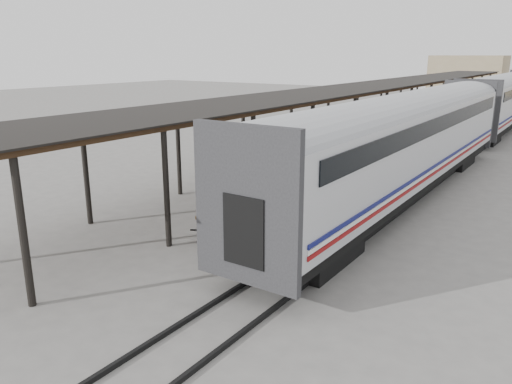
{
  "coord_description": "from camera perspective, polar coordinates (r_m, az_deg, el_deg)",
  "views": [
    {
      "loc": [
        9.91,
        -13.31,
        6.23
      ],
      "look_at": [
        0.7,
        0.19,
        1.7
      ],
      "focal_mm": 35.0,
      "sensor_mm": 36.0,
      "label": 1
    }
  ],
  "objects": [
    {
      "name": "canopy",
      "position": [
        39.67,
        14.97,
        11.77
      ],
      "size": [
        4.9,
        64.3,
        4.15
      ],
      "color": "#422B19",
      "rests_on": "ground"
    },
    {
      "name": "baggage_cart",
      "position": [
        17.47,
        -2.52,
        -3.14
      ],
      "size": [
        1.88,
        2.66,
        0.86
      ],
      "rotation": [
        0.0,
        0.0,
        -0.29
      ],
      "color": "brown",
      "rests_on": "ground"
    },
    {
      "name": "luggage_tug",
      "position": [
        34.27,
        12.67,
        5.65
      ],
      "size": [
        1.18,
        1.62,
        1.29
      ],
      "rotation": [
        0.0,
        0.0,
        -0.22
      ],
      "color": "maroon",
      "rests_on": "ground"
    },
    {
      "name": "suitcase_stack",
      "position": [
        17.6,
        -1.74,
        -1.6
      ],
      "size": [
        1.45,
        1.22,
        0.58
      ],
      "rotation": [
        0.0,
        0.0,
        -0.29
      ],
      "color": "#333235",
      "rests_on": "baggage_cart"
    },
    {
      "name": "pedestrian",
      "position": [
        34.01,
        12.39,
        5.95
      ],
      "size": [
        0.97,
        0.49,
        1.6
      ],
      "primitive_type": "imported",
      "rotation": [
        0.0,
        0.0,
        3.25
      ],
      "color": "black",
      "rests_on": "ground"
    },
    {
      "name": "porter",
      "position": [
        16.52,
        -3.22,
        -0.34
      ],
      "size": [
        0.59,
        0.73,
        1.74
      ],
      "primitive_type": "imported",
      "rotation": [
        0.0,
        0.0,
        1.27
      ],
      "color": "navy",
      "rests_on": "baggage_cart"
    },
    {
      "name": "building_left",
      "position": [
        97.42,
        23.05,
        12.4
      ],
      "size": [
        12.0,
        8.0,
        6.0
      ],
      "primitive_type": "cube",
      "color": "tan",
      "rests_on": "ground"
    },
    {
      "name": "ground",
      "position": [
        17.72,
        -2.22,
        -5.09
      ],
      "size": [
        160.0,
        160.0,
        0.0
      ],
      "primitive_type": "plane",
      "color": "slate",
      "rests_on": "ground"
    },
    {
      "name": "rails",
      "position": [
        48.18,
        26.18,
        6.56
      ],
      "size": [
        1.54,
        150.0,
        0.12
      ],
      "color": "black",
      "rests_on": "ground"
    },
    {
      "name": "train",
      "position": [
        47.71,
        26.51,
        9.65
      ],
      "size": [
        3.45,
        76.01,
        4.01
      ],
      "color": "silver",
      "rests_on": "ground"
    }
  ]
}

